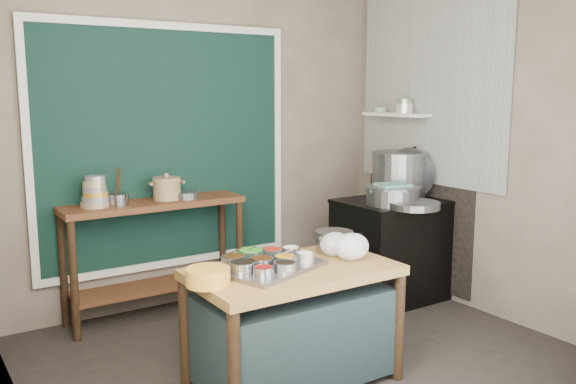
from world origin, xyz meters
TOP-DOWN VIEW (x-y plane):
  - floor at (0.00, 0.00)m, footprint 3.50×3.00m
  - back_wall at (0.00, 1.51)m, footprint 3.50×0.02m
  - left_wall at (-1.76, 0.00)m, footprint 0.02×3.00m
  - right_wall at (1.76, 0.00)m, footprint 0.02×3.00m
  - curtain_panel at (-0.35, 1.47)m, footprint 2.10×0.02m
  - curtain_frame at (-0.35, 1.46)m, footprint 2.22×0.03m
  - tile_panel at (1.74, 0.55)m, footprint 0.02×1.70m
  - soot_patch at (1.74, 0.65)m, footprint 0.01×1.30m
  - wall_shelf at (1.63, 0.85)m, footprint 0.22×0.70m
  - prep_table at (-0.27, -0.30)m, footprint 1.25×0.73m
  - back_counter at (-0.55, 1.28)m, footprint 1.45×0.40m
  - stove_block at (1.35, 0.55)m, footprint 0.90×0.68m
  - stove_top at (1.35, 0.55)m, footprint 0.92×0.69m
  - condiment_tray at (-0.42, -0.25)m, footprint 0.73×0.62m
  - condiment_bowls at (-0.44, -0.23)m, footprint 0.57×0.46m
  - yellow_basin at (-0.86, -0.32)m, footprint 0.28×0.28m
  - saucepan at (0.16, -0.14)m, footprint 0.27×0.27m
  - plastic_bag_a at (0.13, -0.36)m, footprint 0.29×0.27m
  - plastic_bag_b at (0.11, -0.22)m, footprint 0.22×0.19m
  - bowl_stack at (-1.01, 1.28)m, footprint 0.21×0.21m
  - utensil_cup at (-0.84, 1.25)m, footprint 0.18×0.18m
  - ceramic_crock at (-0.43, 1.29)m, footprint 0.27×0.27m
  - wide_bowl at (-0.29, 1.25)m, footprint 0.28×0.28m
  - stock_pot at (1.51, 0.67)m, footprint 0.63×0.63m
  - pot_lid at (1.60, 0.59)m, footprint 0.20×0.47m
  - steamer at (1.20, 0.41)m, footprint 0.53×0.53m
  - green_cloth at (1.20, 0.41)m, footprint 0.30×0.25m
  - shallow_pan at (1.22, 0.18)m, footprint 0.54×0.54m
  - shelf_bowl_stack at (1.63, 0.75)m, footprint 0.16×0.16m
  - shelf_bowl_green at (1.63, 1.06)m, footprint 0.13×0.13m

SIDE VIEW (x-z plane):
  - floor at x=0.00m, z-range -0.02..0.00m
  - prep_table at x=-0.27m, z-range 0.00..0.75m
  - stove_block at x=1.35m, z-range 0.00..0.85m
  - back_counter at x=-0.55m, z-range 0.00..0.95m
  - soot_patch at x=1.74m, z-range 0.05..1.35m
  - condiment_tray at x=-0.42m, z-range 0.75..0.78m
  - yellow_basin at x=-0.86m, z-range 0.75..0.85m
  - condiment_bowls at x=-0.44m, z-range 0.77..0.84m
  - saucepan at x=0.16m, z-range 0.75..0.89m
  - plastic_bag_b at x=0.11m, z-range 0.75..0.91m
  - plastic_bag_a at x=0.13m, z-range 0.75..0.92m
  - stove_top at x=1.35m, z-range 0.85..0.88m
  - shallow_pan at x=1.22m, z-range 0.88..0.93m
  - steamer at x=1.20m, z-range 0.88..1.03m
  - wide_bowl at x=-0.29m, z-range 0.95..1.00m
  - utensil_cup at x=-0.84m, z-range 0.95..1.04m
  - ceramic_crock at x=-0.43m, z-range 0.95..1.11m
  - green_cloth at x=1.20m, z-range 1.03..1.05m
  - bowl_stack at x=-1.01m, z-range 0.93..1.17m
  - stock_pot at x=1.51m, z-range 0.88..1.28m
  - pot_lid at x=1.60m, z-range 0.88..1.32m
  - curtain_panel at x=-0.35m, z-range 0.40..2.30m
  - curtain_frame at x=-0.35m, z-range 0.34..2.36m
  - back_wall at x=0.00m, z-range 0.00..2.80m
  - left_wall at x=-1.76m, z-range 0.00..2.80m
  - right_wall at x=1.76m, z-range 0.00..2.80m
  - wall_shelf at x=1.63m, z-range 1.59..1.61m
  - shelf_bowl_green at x=1.63m, z-range 1.61..1.66m
  - shelf_bowl_stack at x=1.63m, z-range 1.61..1.74m
  - tile_panel at x=1.74m, z-range 1.00..2.70m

